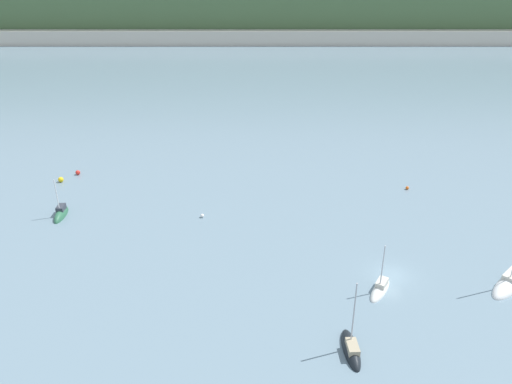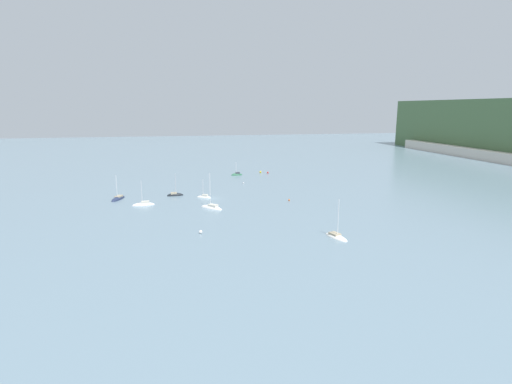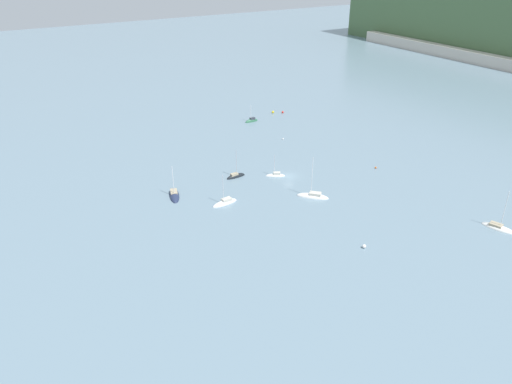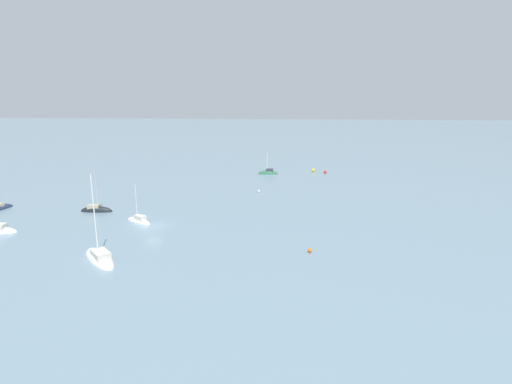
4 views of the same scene
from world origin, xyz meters
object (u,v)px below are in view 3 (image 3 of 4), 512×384
(sailboat_0, at_px, (236,177))
(sailboat_4, at_px, (225,203))
(mooring_buoy_0, at_px, (283,139))
(sailboat_2, at_px, (498,228))
(sailboat_6, at_px, (252,121))
(sailboat_5, at_px, (275,176))
(mooring_buoy_1, at_px, (273,112))
(mooring_buoy_4, at_px, (364,246))
(mooring_buoy_2, at_px, (283,112))
(sailboat_3, at_px, (313,197))
(mooring_buoy_3, at_px, (376,168))
(sailboat_1, at_px, (174,195))

(sailboat_0, bearing_deg, sailboat_4, -131.74)
(sailboat_0, xyz_separation_m, mooring_buoy_0, (-16.54, 26.23, 0.16))
(sailboat_2, relative_size, sailboat_6, 1.46)
(sailboat_5, height_order, mooring_buoy_1, sailboat_5)
(sailboat_2, xyz_separation_m, mooring_buoy_4, (-9.23, -30.04, 0.32))
(mooring_buoy_1, height_order, mooring_buoy_2, mooring_buoy_1)
(sailboat_0, distance_m, mooring_buoy_0, 31.01)
(mooring_buoy_4, bearing_deg, sailboat_3, 168.42)
(sailboat_5, relative_size, mooring_buoy_2, 8.59)
(sailboat_0, bearing_deg, mooring_buoy_0, 29.50)
(mooring_buoy_1, relative_size, mooring_buoy_2, 1.12)
(mooring_buoy_4, bearing_deg, sailboat_6, 165.13)
(sailboat_4, xyz_separation_m, mooring_buoy_0, (-28.19, 35.66, 0.15))
(mooring_buoy_0, xyz_separation_m, mooring_buoy_1, (-24.24, 12.04, 0.17))
(mooring_buoy_2, xyz_separation_m, mooring_buoy_4, (82.12, -35.65, 0.02))
(sailboat_4, height_order, mooring_buoy_3, sailboat_4)
(sailboat_4, xyz_separation_m, sailboat_6, (-48.37, 36.24, 0.00))
(sailboat_3, distance_m, sailboat_6, 58.81)
(sailboat_6, bearing_deg, sailboat_0, 51.19)
(sailboat_2, bearing_deg, mooring_buoy_3, 163.22)
(sailboat_0, relative_size, mooring_buoy_3, 16.07)
(sailboat_2, height_order, mooring_buoy_4, sailboat_2)
(sailboat_0, distance_m, sailboat_3, 22.32)
(sailboat_3, relative_size, mooring_buoy_1, 13.19)
(mooring_buoy_0, height_order, mooring_buoy_2, mooring_buoy_2)
(sailboat_1, distance_m, mooring_buoy_4, 47.80)
(sailboat_2, height_order, sailboat_6, sailboat_2)
(sailboat_2, distance_m, mooring_buoy_4, 31.43)
(sailboat_3, relative_size, sailboat_4, 1.34)
(mooring_buoy_2, bearing_deg, mooring_buoy_3, -6.13)
(mooring_buoy_0, bearing_deg, sailboat_0, -57.76)
(sailboat_0, height_order, sailboat_2, sailboat_2)
(sailboat_2, height_order, sailboat_3, sailboat_3)
(sailboat_0, bearing_deg, sailboat_1, -177.60)
(sailboat_1, xyz_separation_m, sailboat_3, (18.13, 28.45, 0.04))
(sailboat_3, distance_m, mooring_buoy_0, 39.60)
(sailboat_0, xyz_separation_m, sailboat_6, (-36.72, 26.80, 0.01))
(sailboat_0, bearing_deg, sailboat_5, -30.19)
(sailboat_0, distance_m, sailboat_6, 45.46)
(mooring_buoy_3, bearing_deg, sailboat_6, -170.51)
(mooring_buoy_2, height_order, mooring_buoy_3, mooring_buoy_2)
(sailboat_5, bearing_deg, sailboat_0, 3.23)
(sailboat_6, bearing_deg, mooring_buoy_2, -173.84)
(sailboat_6, distance_m, mooring_buoy_4, 82.65)
(sailboat_4, bearing_deg, sailboat_2, 132.69)
(sailboat_0, xyz_separation_m, sailboat_1, (1.62, -18.07, -0.03))
(mooring_buoy_2, distance_m, mooring_buoy_4, 89.53)
(sailboat_3, bearing_deg, sailboat_1, 13.64)
(sailboat_1, distance_m, sailboat_4, 13.23)
(sailboat_6, bearing_deg, mooring_buoy_0, 85.69)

